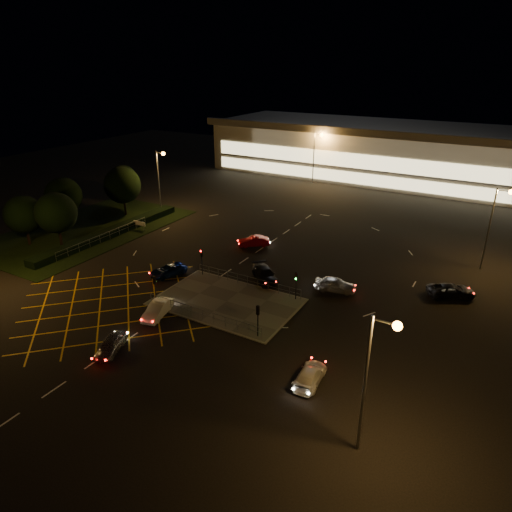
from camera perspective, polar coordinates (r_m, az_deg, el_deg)
The scene contains 26 objects.
ground at distance 50.17m, azimuth -4.34°, elevation -4.27°, with size 180.00×180.00×0.00m, color black.
pedestrian_island at distance 47.70m, azimuth -3.68°, elevation -5.74°, with size 14.00×9.00×0.12m, color #4C4944.
grass_verge at distance 72.06m, azimuth -20.39°, elevation 3.12°, with size 18.00×30.00×0.08m, color black.
hedge at distance 68.29m, azimuth -17.70°, elevation 2.81°, with size 2.00×26.00×1.00m, color black.
supermarket at distance 103.25m, azimuth 15.59°, elevation 12.59°, with size 72.00×26.50×10.50m.
streetlight_se at distance 28.46m, azimuth 14.56°, elevation -13.39°, with size 1.78×0.56×10.03m.
streetlight_nw at distance 75.12m, azimuth -11.90°, elevation 10.09°, with size 1.78×0.56×10.03m.
streetlight_ne at distance 58.94m, azimuth 27.75°, elevation 4.22°, with size 1.78×0.56×10.03m.
streetlight_far_left at distance 92.95m, azimuth 7.51°, elevation 12.89°, with size 1.78×0.56×10.03m.
signal_sw at distance 47.22m, azimuth -12.55°, elevation -3.45°, with size 0.28×0.30×3.15m.
signal_se at distance 40.86m, azimuth 0.24°, elevation -7.34°, with size 0.28×0.30×3.15m.
signal_nw at distance 52.74m, azimuth -6.82°, elevation -0.09°, with size 0.28×0.30×3.15m.
signal_ne at distance 47.13m, azimuth 5.05°, elevation -3.00°, with size 0.28×0.30×3.15m.
tree_a at distance 67.92m, azimuth -27.06°, elevation 4.64°, with size 5.04×5.04×6.86m.
tree_b at distance 73.78m, azimuth -22.94°, elevation 6.95°, with size 5.40×5.40×7.35m.
tree_c at distance 75.72m, azimuth -16.36°, elevation 8.49°, with size 5.76×5.76×7.84m.
tree_d at distance 84.18m, azimuth -16.29°, elevation 9.29°, with size 4.68×4.68×6.37m.
tree_e at distance 65.70m, azimuth -23.72°, elevation 4.95°, with size 5.40×5.40×7.35m.
car_near_silver at distance 41.81m, azimuth -17.74°, elevation -10.57°, with size 1.57×3.89×1.33m, color #A1A3A8.
car_queue_white at distance 45.93m, azimuth -12.23°, elevation -6.58°, with size 1.49×4.26×1.40m, color silver.
car_left_blue at distance 54.12m, azimuth -10.94°, elevation -1.78°, with size 2.02×4.37×1.22m, color #0D1F52.
car_far_dkgrey at distance 51.92m, azimuth 1.13°, elevation -2.31°, with size 2.03×4.99×1.45m, color black.
car_right_silver at distance 50.30m, azimuth 9.88°, elevation -3.52°, with size 1.80×4.48×1.53m, color silver.
car_circ_red at distance 61.38m, azimuth -0.29°, elevation 1.85°, with size 1.46×4.18×1.38m, color maroon.
car_east_grey at distance 52.67m, azimuth 23.22°, elevation -4.01°, with size 2.28×4.95×1.37m, color black.
car_approach_white at distance 36.93m, azimuth 6.78°, elevation -14.57°, with size 1.76×4.33×1.26m, color silver.
Camera 1 is at (25.34, -36.52, 23.27)m, focal length 32.00 mm.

